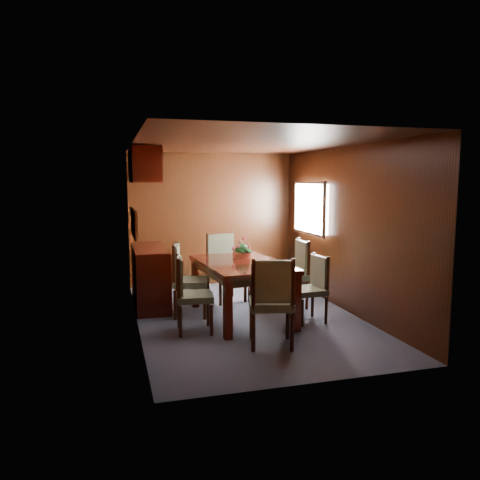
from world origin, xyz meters
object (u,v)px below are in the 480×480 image
object	(u,v)px
flower_centerpiece	(242,248)
sideboard	(150,277)
dining_table	(241,270)
chair_right_near	(313,285)
chair_head	(272,298)
chair_left_near	(189,290)

from	to	relation	value
flower_centerpiece	sideboard	bearing A→B (deg)	152.36
dining_table	flower_centerpiece	xyz separation A→B (m)	(0.11, 0.35, 0.25)
chair_right_near	chair_head	size ratio (longest dim) A/B	0.86
dining_table	flower_centerpiece	world-z (taller)	flower_centerpiece
chair_head	chair_left_near	bearing A→B (deg)	150.01
dining_table	chair_left_near	distance (m)	0.91
chair_left_near	flower_centerpiece	bearing A→B (deg)	135.51
dining_table	flower_centerpiece	bearing A→B (deg)	68.26
dining_table	chair_right_near	bearing A→B (deg)	-28.34
sideboard	chair_right_near	distance (m)	2.50
chair_head	flower_centerpiece	world-z (taller)	flower_centerpiece
sideboard	chair_right_near	bearing A→B (deg)	-34.44
chair_right_near	chair_head	world-z (taller)	chair_head
chair_left_near	flower_centerpiece	distance (m)	1.25
sideboard	chair_right_near	size ratio (longest dim) A/B	1.53
dining_table	chair_right_near	xyz separation A→B (m)	(0.89, -0.40, -0.17)
sideboard	chair_head	xyz separation A→B (m)	(1.18, -2.24, 0.14)
dining_table	chair_head	xyz separation A→B (m)	(0.01, -1.22, -0.09)
chair_right_near	chair_head	bearing A→B (deg)	128.84
sideboard	dining_table	distance (m)	1.56
chair_right_near	chair_head	xyz separation A→B (m)	(-0.88, -0.82, 0.08)
chair_left_near	flower_centerpiece	world-z (taller)	flower_centerpiece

